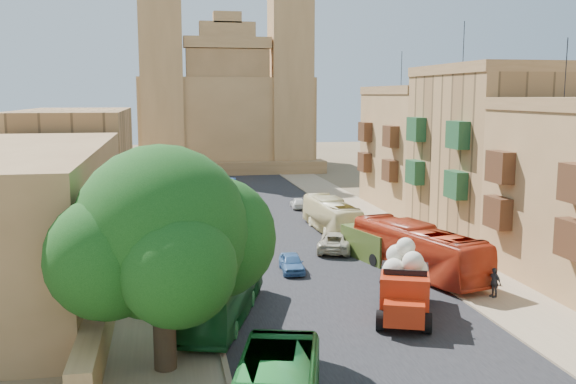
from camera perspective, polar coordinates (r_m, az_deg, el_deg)
name	(u,v)px	position (r m, az deg, el deg)	size (l,w,h in m)	color
road_surface	(279,232)	(54.21, -0.80, -3.55)	(14.00, 140.00, 0.01)	black
sidewalk_east	(386,227)	(56.62, 8.72, -3.13)	(5.00, 140.00, 0.01)	#917B5F
sidewalk_west	(165,236)	(53.42, -10.91, -3.90)	(5.00, 140.00, 0.01)	#917B5F
kerb_east	(359,228)	(55.83, 6.30, -3.19)	(0.25, 140.00, 0.12)	#917B5F
kerb_west	(196,234)	(53.45, -8.22, -3.76)	(0.25, 140.00, 0.12)	#917B5F
townhouse_c	(486,152)	(53.68, 17.21, 3.40)	(9.00, 14.00, 17.40)	#A67A4B
townhouse_d	(418,148)	(66.38, 11.50, 3.89)	(9.00, 14.00, 15.90)	#9C7346
west_wall	(118,258)	(43.60, -14.88, -5.67)	(1.00, 40.00, 1.80)	#9C7346
west_building_low	(19,217)	(41.75, -22.80, -2.05)	(10.00, 28.00, 8.40)	olive
west_building_mid	(76,160)	(67.06, -18.34, 2.68)	(10.00, 22.00, 10.00)	#A67A4B
church	(224,107)	(101.23, -5.68, 7.50)	(28.00, 22.50, 36.30)	#9C7346
ficus_tree	(164,239)	(26.82, -10.98, -4.08)	(9.51, 8.75, 9.51)	#37281B
street_tree_a	(154,257)	(35.25, -11.81, -5.67)	(2.78, 2.78, 4.27)	#37281B
street_tree_b	(156,206)	(46.85, -11.63, -1.22)	(3.47, 3.47, 5.34)	#37281B
street_tree_c	(158,192)	(58.82, -11.48, 0.04)	(2.76, 2.76, 4.24)	#37281B
street_tree_d	(159,170)	(70.63, -11.42, 1.97)	(3.37, 3.37, 5.17)	#37281B
red_truck	(405,283)	(34.32, 10.33, -7.97)	(4.70, 7.09, 3.92)	red
olive_pickup	(373,244)	(45.70, 7.52, -4.63)	(3.45, 5.48, 2.10)	#42551F
bus_green_north	(224,291)	(33.51, -5.72, -8.79)	(2.42, 10.34, 2.88)	#185C28
bus_red_east	(417,250)	(42.20, 11.42, -5.03)	(2.69, 11.51, 3.20)	red
bus_cream_east	(331,216)	(54.00, 3.88, -2.11)	(2.35, 10.04, 2.80)	beige
car_blue_a	(292,263)	(42.07, 0.32, -6.30)	(1.43, 3.56, 1.21)	teal
car_white_a	(227,230)	(52.10, -5.42, -3.35)	(1.41, 4.05, 1.33)	white
car_cream	(336,241)	(47.69, 4.27, -4.40)	(2.37, 5.13, 1.43)	#BCB497
car_dkblue	(236,200)	(66.89, -4.62, -0.75)	(1.60, 3.92, 1.14)	#121744
car_white_b	(298,203)	(65.18, 0.89, -0.98)	(1.32, 3.28, 1.12)	silver
car_blue_b	(230,184)	(78.50, -5.21, 0.72)	(1.45, 4.16, 1.37)	#2F52A7
pedestrian_a	(475,266)	(41.68, 16.28, -6.35)	(0.67, 0.44, 1.84)	black
pedestrian_c	(494,282)	(38.72, 17.85, -7.66)	(1.01, 0.42, 1.72)	#3A3B40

